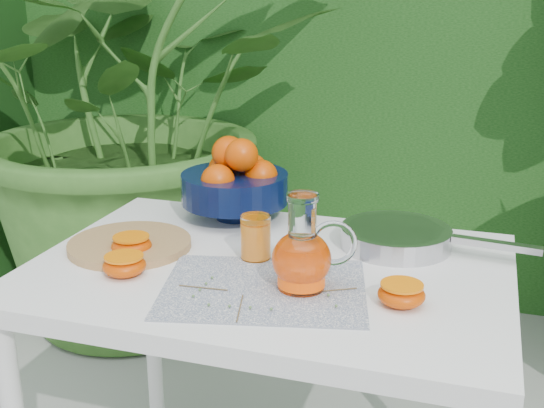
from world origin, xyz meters
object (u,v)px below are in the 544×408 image
(juice_pitcher, at_px, (303,256))
(saute_pan, at_px, (397,236))
(white_table, at_px, (269,300))
(fruit_bowl, at_px, (236,181))
(cutting_board, at_px, (130,245))

(juice_pitcher, height_order, saute_pan, juice_pitcher)
(white_table, distance_m, juice_pitcher, 0.20)
(fruit_bowl, relative_size, juice_pitcher, 1.78)
(white_table, height_order, juice_pitcher, juice_pitcher)
(cutting_board, xyz_separation_m, fruit_bowl, (0.15, 0.27, 0.09))
(cutting_board, xyz_separation_m, saute_pan, (0.57, 0.19, 0.02))
(cutting_board, distance_m, fruit_bowl, 0.33)
(white_table, bearing_deg, juice_pitcher, -44.22)
(white_table, bearing_deg, saute_pan, 37.76)
(fruit_bowl, xyz_separation_m, juice_pitcher, (0.27, -0.37, -0.03))
(cutting_board, bearing_deg, saute_pan, 18.42)
(fruit_bowl, height_order, juice_pitcher, fruit_bowl)
(white_table, xyz_separation_m, fruit_bowl, (-0.18, 0.27, 0.18))
(white_table, xyz_separation_m, juice_pitcher, (0.10, -0.10, 0.15))
(cutting_board, distance_m, juice_pitcher, 0.44)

